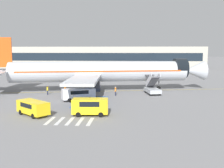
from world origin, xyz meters
TOP-DOWN VIEW (x-y plane):
  - ground_plane at (0.00, 0.00)m, footprint 600.00×600.00m
  - apron_leadline_yellow at (-1.23, -0.70)m, footprint 77.53×16.05m
  - apron_stand_patch_blue at (-1.23, -11.68)m, footprint 4.85×9.84m
  - apron_walkway_bar_0 at (-4.23, -23.49)m, footprint 0.44×3.60m
  - apron_walkway_bar_1 at (-3.03, -23.49)m, footprint 0.44×3.60m
  - apron_walkway_bar_2 at (-1.83, -23.49)m, footprint 0.44×3.60m
  - apron_walkway_bar_3 at (-0.63, -23.49)m, footprint 0.44×3.60m
  - apron_walkway_bar_4 at (0.57, -23.49)m, footprint 0.44×3.60m
  - airliner at (-1.79, -0.81)m, footprint 45.45×32.54m
  - boarding_stairs_forward at (9.14, -3.24)m, footprint 3.12×5.51m
  - fuel_tanker at (-10.23, 22.99)m, footprint 10.20×3.14m
  - service_van_0 at (-3.48, -10.81)m, footprint 5.70×4.03m
  - service_van_1 at (-7.13, -21.17)m, footprint 5.00×4.48m
  - service_van_2 at (0.09, -20.54)m, footprint 4.62×2.35m
  - ground_crew_0 at (2.29, -5.62)m, footprint 0.28×0.45m
  - ground_crew_1 at (-10.44, -5.57)m, footprint 0.26×0.44m
  - ground_crew_2 at (-7.11, -5.42)m, footprint 0.34×0.48m
  - terminal_building at (-14.13, 67.64)m, footprint 102.03×12.10m

SIDE VIEW (x-z plane):
  - ground_plane at x=0.00m, z-range 0.00..0.00m
  - apron_leadline_yellow at x=-1.23m, z-range 0.00..0.01m
  - apron_stand_patch_blue at x=-1.23m, z-range 0.00..0.01m
  - apron_walkway_bar_0 at x=-4.23m, z-range 0.00..0.01m
  - apron_walkway_bar_1 at x=-3.03m, z-range 0.00..0.01m
  - apron_walkway_bar_2 at x=-1.83m, z-range 0.00..0.01m
  - apron_walkway_bar_3 at x=-0.63m, z-range 0.00..0.01m
  - apron_walkway_bar_4 at x=0.57m, z-range 0.00..0.01m
  - ground_crew_2 at x=-7.11m, z-range 0.11..1.71m
  - ground_crew_0 at x=2.29m, z-range 0.12..1.74m
  - ground_crew_1 at x=-10.44m, z-range 0.12..1.77m
  - boarding_stairs_forward at x=9.14m, z-range -1.12..3.17m
  - service_van_1 at x=-7.13m, z-range 0.20..2.05m
  - service_van_0 at x=-3.48m, z-range 0.21..2.16m
  - service_van_2 at x=0.09m, z-range 0.21..2.35m
  - fuel_tanker at x=-10.23m, z-range 0.01..3.37m
  - airliner at x=-1.79m, z-range -1.37..9.31m
  - terminal_building at x=-14.13m, z-range 0.00..9.85m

